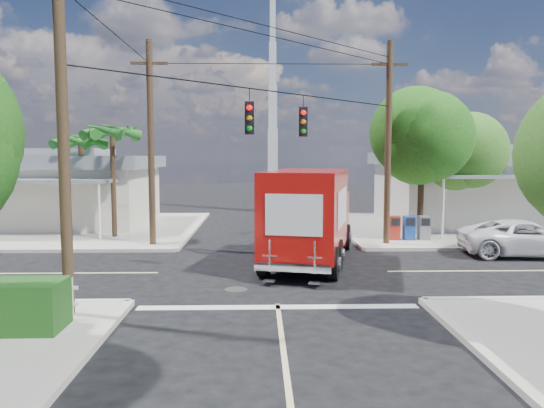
{
  "coord_description": "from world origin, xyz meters",
  "views": [
    {
      "loc": [
        -0.5,
        -18.12,
        4.03
      ],
      "look_at": [
        0.0,
        2.0,
        2.2
      ],
      "focal_mm": 35.0,
      "sensor_mm": 36.0,
      "label": 1
    }
  ],
  "objects": [
    {
      "name": "ground",
      "position": [
        0.0,
        0.0,
        0.0
      ],
      "size": [
        120.0,
        120.0,
        0.0
      ],
      "primitive_type": "plane",
      "color": "black",
      "rests_on": "ground"
    },
    {
      "name": "sidewalk_ne",
      "position": [
        10.88,
        10.88,
        0.07
      ],
      "size": [
        14.12,
        14.12,
        0.14
      ],
      "color": "#A7A297",
      "rests_on": "ground"
    },
    {
      "name": "sidewalk_nw",
      "position": [
        -10.88,
        10.88,
        0.07
      ],
      "size": [
        14.12,
        14.12,
        0.14
      ],
      "color": "#A7A297",
      "rests_on": "ground"
    },
    {
      "name": "road_markings",
      "position": [
        0.0,
        -1.47,
        0.01
      ],
      "size": [
        32.0,
        32.0,
        0.01
      ],
      "color": "beige",
      "rests_on": "ground"
    },
    {
      "name": "building_ne",
      "position": [
        12.5,
        11.97,
        2.32
      ],
      "size": [
        11.8,
        10.2,
        4.5
      ],
      "color": "silver",
      "rests_on": "sidewalk_ne"
    },
    {
      "name": "building_nw",
      "position": [
        -12.0,
        12.46,
        2.22
      ],
      "size": [
        10.8,
        10.2,
        4.3
      ],
      "color": "beige",
      "rests_on": "sidewalk_nw"
    },
    {
      "name": "radio_tower",
      "position": [
        0.5,
        20.0,
        5.64
      ],
      "size": [
        0.8,
        0.8,
        17.0
      ],
      "color": "silver",
      "rests_on": "ground"
    },
    {
      "name": "tree_ne_front",
      "position": [
        7.21,
        6.76,
        4.77
      ],
      "size": [
        4.21,
        4.14,
        6.66
      ],
      "color": "#422D1C",
      "rests_on": "sidewalk_ne"
    },
    {
      "name": "tree_ne_back",
      "position": [
        9.81,
        8.96,
        4.19
      ],
      "size": [
        3.77,
        3.66,
        5.82
      ],
      "color": "#422D1C",
      "rests_on": "sidewalk_ne"
    },
    {
      "name": "palm_nw_front",
      "position": [
        -7.5,
        7.5,
        5.04
      ],
      "size": [
        3.01,
        3.08,
        5.59
      ],
      "color": "#422D1C",
      "rests_on": "sidewalk_nw"
    },
    {
      "name": "palm_nw_back",
      "position": [
        -9.5,
        9.0,
        4.67
      ],
      "size": [
        3.01,
        3.08,
        5.19
      ],
      "color": "#422D1C",
      "rests_on": "sidewalk_nw"
    },
    {
      "name": "utility_poles",
      "position": [
        -1.58,
        1.6,
        4.67
      ],
      "size": [
        12.0,
        10.68,
        9.0
      ],
      "color": "#473321",
      "rests_on": "ground"
    },
    {
      "name": "vending_boxes",
      "position": [
        6.5,
        6.2,
        0.69
      ],
      "size": [
        1.9,
        0.5,
        1.1
      ],
      "color": "maroon",
      "rests_on": "sidewalk_ne"
    },
    {
      "name": "delivery_truck",
      "position": [
        1.43,
        1.7,
        1.78
      ],
      "size": [
        4.2,
        8.43,
        3.51
      ],
      "color": "black",
      "rests_on": "ground"
    },
    {
      "name": "parked_car",
      "position": [
        10.28,
        2.72,
        0.72
      ],
      "size": [
        5.43,
        2.91,
        1.45
      ],
      "primitive_type": "imported",
      "rotation": [
        0.0,
        0.0,
        1.47
      ],
      "color": "silver",
      "rests_on": "ground"
    }
  ]
}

